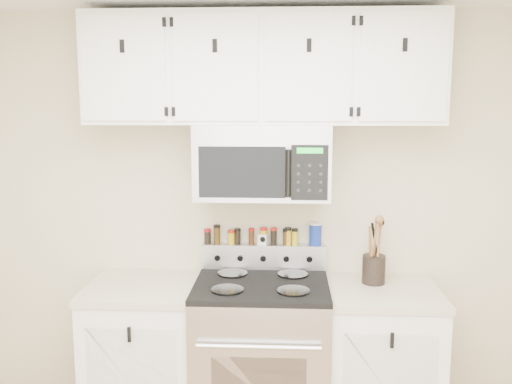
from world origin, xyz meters
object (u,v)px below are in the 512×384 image
microwave (263,161)px  range (261,359)px  utensil_crock (374,267)px  salt_canister (315,234)px

microwave → range: bearing=-90.2°
range → microwave: size_ratio=1.45×
utensil_crock → salt_canister: (-0.33, 0.17, 0.15)m
microwave → salt_canister: bearing=26.2°
range → microwave: (0.00, 0.13, 1.14)m
utensil_crock → salt_canister: bearing=152.9°
range → utensil_crock: 0.85m
range → microwave: microwave is taller
microwave → salt_canister: microwave is taller
range → utensil_crock: bearing=9.8°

